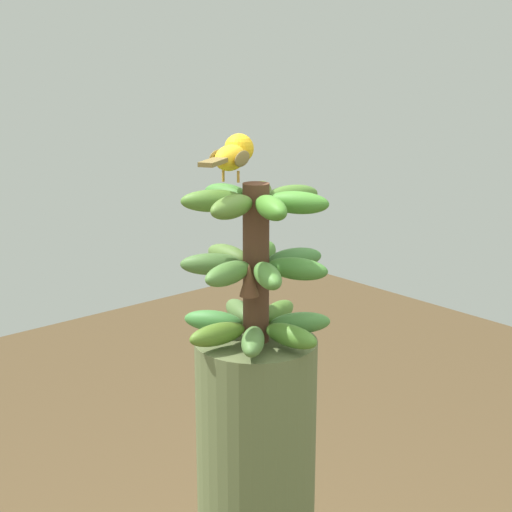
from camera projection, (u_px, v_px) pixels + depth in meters
banana_bunch at (256, 264)px, 1.44m from camera, size 0.29×0.29×0.30m
perched_bird at (234, 154)px, 1.42m from camera, size 0.20×0.13×0.08m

